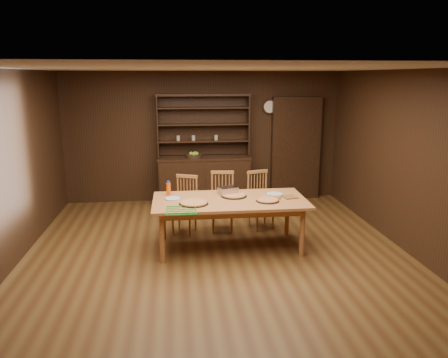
{
  "coord_description": "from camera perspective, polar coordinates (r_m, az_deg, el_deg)",
  "views": [
    {
      "loc": [
        -0.57,
        -5.76,
        2.5
      ],
      "look_at": [
        0.13,
        0.4,
        1.04
      ],
      "focal_mm": 35.0,
      "sensor_mm": 36.0,
      "label": 1
    }
  ],
  "objects": [
    {
      "name": "room_shell",
      "position": [
        5.86,
        -0.85,
        4.22
      ],
      "size": [
        6.0,
        6.0,
        6.0
      ],
      "color": "silver",
      "rests_on": "floor"
    },
    {
      "name": "doorway",
      "position": [
        9.12,
        9.32,
        3.97
      ],
      "size": [
        1.0,
        0.18,
        2.1
      ],
      "primitive_type": "cube",
      "color": "black",
      "rests_on": "floor"
    },
    {
      "name": "chair_left",
      "position": [
        7.14,
        -5.06,
        -3.07
      ],
      "size": [
        0.5,
        0.49,
        0.94
      ],
      "rotation": [
        0.0,
        0.0,
        -0.4
      ],
      "color": "#A47038",
      "rests_on": "floor"
    },
    {
      "name": "pot_holder_b",
      "position": [
        6.51,
        6.64,
        -2.35
      ],
      "size": [
        0.23,
        0.23,
        0.01
      ],
      "primitive_type": "cube",
      "rotation": [
        0.0,
        0.0,
        -0.33
      ],
      "color": "red",
      "rests_on": "dining_table"
    },
    {
      "name": "china_hutch",
      "position": [
        8.75,
        -2.61,
        0.7
      ],
      "size": [
        1.84,
        0.52,
        2.17
      ],
      "color": "black",
      "rests_on": "floor"
    },
    {
      "name": "floor",
      "position": [
        6.31,
        -0.8,
        -10.08
      ],
      "size": [
        6.0,
        6.0,
        0.0
      ],
      "primitive_type": "plane",
      "color": "brown",
      "rests_on": "ground"
    },
    {
      "name": "cooling_rack",
      "position": [
        5.86,
        -5.6,
        -4.07
      ],
      "size": [
        0.48,
        0.48,
        0.02
      ],
      "primitive_type": null,
      "rotation": [
        0.0,
        0.0,
        0.29
      ],
      "color": "#0B9525",
      "rests_on": "dining_table"
    },
    {
      "name": "plate_left",
      "position": [
        6.42,
        -6.69,
        -2.54
      ],
      "size": [
        0.24,
        0.24,
        0.02
      ],
      "color": "silver",
      "rests_on": "dining_table"
    },
    {
      "name": "fruit_bowl",
      "position": [
        8.59,
        -3.98,
        3.08
      ],
      "size": [
        0.3,
        0.3,
        0.12
      ],
      "color": "black",
      "rests_on": "china_hutch"
    },
    {
      "name": "pizza_right",
      "position": [
        6.3,
        5.72,
        -2.75
      ],
      "size": [
        0.34,
        0.34,
        0.04
      ],
      "color": "black",
      "rests_on": "dining_table"
    },
    {
      "name": "juice_bottle",
      "position": [
        6.63,
        -7.26,
        -1.24
      ],
      "size": [
        0.07,
        0.07,
        0.22
      ],
      "color": "#D5570B",
      "rests_on": "dining_table"
    },
    {
      "name": "chair_center",
      "position": [
        7.23,
        -0.21,
        -2.65
      ],
      "size": [
        0.44,
        0.42,
        0.98
      ],
      "rotation": [
        0.0,
        0.0,
        -0.11
      ],
      "color": "#A47038",
      "rests_on": "floor"
    },
    {
      "name": "plate_right",
      "position": [
        6.67,
        6.63,
        -1.95
      ],
      "size": [
        0.26,
        0.26,
        0.02
      ],
      "color": "silver",
      "rests_on": "dining_table"
    },
    {
      "name": "pizza_center",
      "position": [
        6.52,
        1.31,
        -2.15
      ],
      "size": [
        0.39,
        0.39,
        0.04
      ],
      "color": "black",
      "rests_on": "dining_table"
    },
    {
      "name": "wall_clock",
      "position": [
        8.95,
        5.99,
        9.37
      ],
      "size": [
        0.3,
        0.05,
        0.3
      ],
      "color": "black",
      "rests_on": "room_shell"
    },
    {
      "name": "foil_dish",
      "position": [
        6.64,
        0.51,
        -1.51
      ],
      "size": [
        0.33,
        0.28,
        0.11
      ],
      "primitive_type": "cube",
      "rotation": [
        0.0,
        0.0,
        0.34
      ],
      "color": "silver",
      "rests_on": "dining_table"
    },
    {
      "name": "chair_right",
      "position": [
        7.37,
        4.66,
        -2.45
      ],
      "size": [
        0.49,
        0.47,
        0.96
      ],
      "rotation": [
        0.0,
        0.0,
        0.3
      ],
      "color": "#A47038",
      "rests_on": "floor"
    },
    {
      "name": "pizza_left",
      "position": [
        6.15,
        -3.98,
        -3.12
      ],
      "size": [
        0.41,
        0.41,
        0.04
      ],
      "color": "black",
      "rests_on": "dining_table"
    },
    {
      "name": "pot_holder_a",
      "position": [
        6.54,
        8.56,
        -2.34
      ],
      "size": [
        0.24,
        0.24,
        0.01
      ],
      "primitive_type": "cube",
      "rotation": [
        0.0,
        0.0,
        0.22
      ],
      "color": "red",
      "rests_on": "dining_table"
    },
    {
      "name": "dining_table",
      "position": [
        6.39,
        0.75,
        -3.25
      ],
      "size": [
        2.23,
        1.11,
        0.75
      ],
      "color": "#CC7C46",
      "rests_on": "floor"
    }
  ]
}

